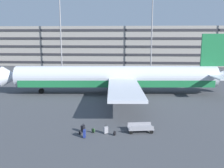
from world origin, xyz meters
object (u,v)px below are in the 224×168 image
at_px(suitcase_purple, 84,133).
at_px(suitcase_scuffed, 106,130).
at_px(backpack_teal, 80,133).
at_px(baggage_cart, 140,128).
at_px(suitcase_small, 83,128).
at_px(backpack_large, 114,133).
at_px(airliner, 119,78).
at_px(backpack_laid_flat, 93,131).

height_order(suitcase_purple, suitcase_scuffed, suitcase_purple).
distance_m(backpack_teal, baggage_cart, 6.12).
xyz_separation_m(suitcase_small, backpack_large, (3.28, -0.73, -0.16)).
height_order(backpack_teal, backpack_large, backpack_large).
bearing_deg(backpack_large, suitcase_scuffed, 156.17).
height_order(airliner, baggage_cart, airliner).
bearing_deg(suitcase_purple, backpack_large, 14.31).
bearing_deg(suitcase_scuffed, airliner, 87.99).
distance_m(suitcase_small, backpack_teal, 0.77).
bearing_deg(suitcase_small, airliner, 80.31).
relative_size(backpack_teal, backpack_large, 0.90).
bearing_deg(baggage_cart, airliner, 99.27).
xyz_separation_m(suitcase_small, suitcase_scuffed, (2.41, -0.34, 0.01)).
relative_size(suitcase_small, suitcase_scuffed, 1.00).
xyz_separation_m(backpack_teal, backpack_large, (3.40, 0.01, 0.03)).
bearing_deg(backpack_teal, backpack_laid_flat, 24.47).
distance_m(airliner, suitcase_scuffed, 18.35).
bearing_deg(baggage_cart, suitcase_small, -176.48).
height_order(suitcase_purple, backpack_large, suitcase_purple).
distance_m(airliner, baggage_cart, 17.86).
bearing_deg(backpack_teal, airliner, 80.34).
xyz_separation_m(suitcase_small, backpack_laid_flat, (1.11, -0.18, -0.15)).
bearing_deg(airliner, suitcase_small, -99.69).
bearing_deg(suitcase_scuffed, backpack_large, -23.83).
bearing_deg(suitcase_purple, suitcase_scuffed, 29.35).
xyz_separation_m(suitcase_purple, backpack_large, (2.87, 0.73, -0.20)).
xyz_separation_m(suitcase_scuffed, backpack_laid_flat, (-1.30, 0.16, -0.16)).
height_order(airliner, backpack_teal, airliner).
distance_m(backpack_laid_flat, baggage_cart, 4.82).
height_order(airliner, suitcase_purple, airliner).
xyz_separation_m(backpack_laid_flat, baggage_cart, (4.79, 0.55, 0.19)).
height_order(suitcase_small, backpack_laid_flat, suitcase_small).
xyz_separation_m(airliner, suitcase_scuffed, (-0.64, -18.18, -2.44)).
relative_size(backpack_laid_flat, baggage_cart, 0.16).
xyz_separation_m(airliner, backpack_teal, (-3.16, -18.57, -2.63)).
relative_size(airliner, backpack_teal, 84.90).
height_order(suitcase_scuffed, backpack_laid_flat, suitcase_scuffed).
relative_size(suitcase_scuffed, backpack_laid_flat, 1.62).
bearing_deg(backpack_teal, suitcase_purple, -53.62).
distance_m(suitcase_small, backpack_laid_flat, 1.13).
xyz_separation_m(airliner, suitcase_purple, (-2.63, -19.30, -2.41)).
bearing_deg(suitcase_purple, backpack_laid_flat, 61.61).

